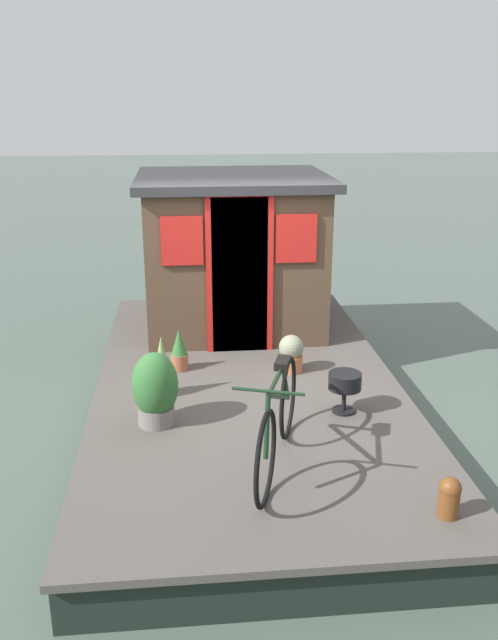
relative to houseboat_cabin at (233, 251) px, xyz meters
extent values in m
plane|color=#47564C|center=(-1.71, 0.00, -1.34)|extent=(60.00, 60.00, 0.00)
cube|color=#4C4742|center=(-1.71, 0.00, -0.95)|extent=(5.64, 2.97, 0.06)
cube|color=black|center=(-1.71, 0.00, -1.16)|extent=(5.53, 2.92, 0.37)
cube|color=#4C3828|center=(0.01, 0.00, -0.06)|extent=(1.78, 2.02, 1.72)
cube|color=#28282B|center=(0.01, 0.00, 0.85)|extent=(1.98, 2.22, 0.10)
cube|color=#19334C|center=(-0.90, 0.00, -0.07)|extent=(0.04, 0.60, 1.70)
cube|color=red|center=(-0.90, 0.00, -0.02)|extent=(0.03, 0.72, 1.80)
cube|color=red|center=(-0.90, -0.60, 0.33)|extent=(0.03, 0.44, 0.52)
cube|color=red|center=(-0.90, 0.60, 0.33)|extent=(0.03, 0.44, 0.52)
torus|color=black|center=(-3.81, 0.07, -0.58)|extent=(0.67, 0.24, 0.69)
torus|color=black|center=(-2.87, -0.23, -0.58)|extent=(0.67, 0.24, 0.69)
cylinder|color=black|center=(-3.30, -0.09, -0.36)|extent=(0.89, 0.32, 0.47)
cylinder|color=black|center=(-3.45, -0.04, -0.15)|extent=(0.57, 0.21, 0.06)
cylinder|color=black|center=(-3.02, -0.18, -0.37)|extent=(0.34, 0.14, 0.43)
cylinder|color=black|center=(-3.77, 0.06, -0.36)|extent=(0.12, 0.07, 0.45)
cube|color=black|center=(-3.17, -0.13, -0.14)|extent=(0.22, 0.16, 0.06)
cylinder|color=black|center=(-3.73, 0.05, -0.11)|extent=(0.18, 0.48, 0.02)
cylinder|color=#935138|center=(-1.37, 0.67, -0.84)|extent=(0.18, 0.18, 0.17)
cone|color=#2D602D|center=(-1.37, 0.67, -0.62)|extent=(0.16, 0.16, 0.27)
cylinder|color=slate|center=(-2.55, 0.87, -0.84)|extent=(0.32, 0.32, 0.16)
ellipsoid|color=#2D602D|center=(-2.55, 0.87, -0.55)|extent=(0.40, 0.40, 0.58)
cylinder|color=#935138|center=(-1.98, 0.83, -0.81)|extent=(0.17, 0.17, 0.23)
cone|color=#70934C|center=(-1.98, 0.83, -0.51)|extent=(0.16, 0.16, 0.37)
cylinder|color=#B2603D|center=(-1.53, -0.47, -0.83)|extent=(0.24, 0.24, 0.17)
sphere|color=gray|center=(-1.53, -0.47, -0.66)|extent=(0.25, 0.25, 0.25)
cylinder|color=black|center=(-2.49, -0.80, -0.62)|extent=(0.29, 0.29, 0.15)
cylinder|color=black|center=(-2.49, -0.80, -0.81)|extent=(0.04, 0.04, 0.23)
cylinder|color=black|center=(-2.49, -0.80, -0.91)|extent=(0.21, 0.21, 0.02)
cylinder|color=brown|center=(-4.10, -1.14, -0.81)|extent=(0.14, 0.14, 0.22)
sphere|color=brown|center=(-4.10, -1.14, -0.70)|extent=(0.15, 0.15, 0.15)
camera|label=1|loc=(-7.82, 0.59, 1.81)|focal=37.65mm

